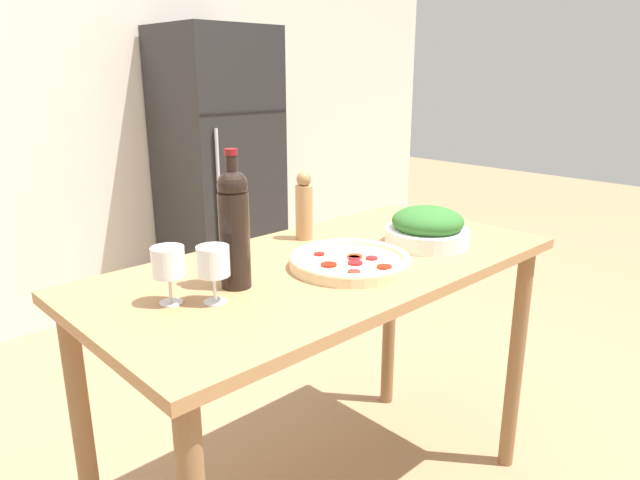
{
  "coord_description": "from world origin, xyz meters",
  "views": [
    {
      "loc": [
        -1.14,
        -1.16,
        1.46
      ],
      "look_at": [
        0.0,
        0.04,
        0.96
      ],
      "focal_mm": 32.0,
      "sensor_mm": 36.0,
      "label": 1
    }
  ],
  "objects_px": {
    "wine_bottle": "(234,226)",
    "homemade_pizza": "(350,261)",
    "refrigerator": "(219,171)",
    "wine_glass_far": "(168,265)",
    "salad_bowl": "(427,228)",
    "wine_glass_near": "(213,264)",
    "pepper_mill": "(304,207)"
  },
  "relations": [
    {
      "from": "refrigerator",
      "to": "homemade_pizza",
      "type": "xyz_separation_m",
      "value": [
        -0.83,
        -1.93,
        0.07
      ]
    },
    {
      "from": "wine_bottle",
      "to": "pepper_mill",
      "type": "distance_m",
      "value": 0.49
    },
    {
      "from": "pepper_mill",
      "to": "wine_bottle",
      "type": "bearing_deg",
      "value": -153.94
    },
    {
      "from": "refrigerator",
      "to": "wine_glass_far",
      "type": "distance_m",
      "value": 2.26
    },
    {
      "from": "pepper_mill",
      "to": "homemade_pizza",
      "type": "height_order",
      "value": "pepper_mill"
    },
    {
      "from": "wine_glass_far",
      "to": "refrigerator",
      "type": "bearing_deg",
      "value": 53.29
    },
    {
      "from": "wine_glass_far",
      "to": "salad_bowl",
      "type": "distance_m",
      "value": 0.88
    },
    {
      "from": "homemade_pizza",
      "to": "salad_bowl",
      "type": "bearing_deg",
      "value": -2.51
    },
    {
      "from": "refrigerator",
      "to": "wine_glass_far",
      "type": "xyz_separation_m",
      "value": [
        -1.35,
        -1.81,
        0.15
      ]
    },
    {
      "from": "refrigerator",
      "to": "salad_bowl",
      "type": "height_order",
      "value": "refrigerator"
    },
    {
      "from": "wine_bottle",
      "to": "wine_glass_near",
      "type": "distance_m",
      "value": 0.13
    },
    {
      "from": "wine_glass_near",
      "to": "wine_glass_far",
      "type": "relative_size",
      "value": 1.0
    },
    {
      "from": "wine_glass_near",
      "to": "homemade_pizza",
      "type": "bearing_deg",
      "value": -6.22
    },
    {
      "from": "wine_bottle",
      "to": "wine_glass_far",
      "type": "height_order",
      "value": "wine_bottle"
    },
    {
      "from": "pepper_mill",
      "to": "refrigerator",
      "type": "bearing_deg",
      "value": 65.67
    },
    {
      "from": "salad_bowl",
      "to": "wine_glass_far",
      "type": "bearing_deg",
      "value": 171.27
    },
    {
      "from": "wine_bottle",
      "to": "pepper_mill",
      "type": "height_order",
      "value": "wine_bottle"
    },
    {
      "from": "wine_bottle",
      "to": "homemade_pizza",
      "type": "xyz_separation_m",
      "value": [
        0.33,
        -0.1,
        -0.15
      ]
    },
    {
      "from": "refrigerator",
      "to": "pepper_mill",
      "type": "height_order",
      "value": "refrigerator"
    },
    {
      "from": "pepper_mill",
      "to": "salad_bowl",
      "type": "height_order",
      "value": "pepper_mill"
    },
    {
      "from": "refrigerator",
      "to": "wine_bottle",
      "type": "relative_size",
      "value": 4.68
    },
    {
      "from": "wine_glass_far",
      "to": "wine_bottle",
      "type": "bearing_deg",
      "value": -5.17
    },
    {
      "from": "refrigerator",
      "to": "pepper_mill",
      "type": "xyz_separation_m",
      "value": [
        -0.73,
        -1.61,
        0.16
      ]
    },
    {
      "from": "wine_bottle",
      "to": "homemade_pizza",
      "type": "distance_m",
      "value": 0.38
    },
    {
      "from": "refrigerator",
      "to": "salad_bowl",
      "type": "relative_size",
      "value": 6.2
    },
    {
      "from": "refrigerator",
      "to": "wine_glass_far",
      "type": "height_order",
      "value": "refrigerator"
    },
    {
      "from": "wine_glass_near",
      "to": "pepper_mill",
      "type": "height_order",
      "value": "pepper_mill"
    },
    {
      "from": "salad_bowl",
      "to": "wine_glass_near",
      "type": "bearing_deg",
      "value": 175.43
    },
    {
      "from": "wine_bottle",
      "to": "salad_bowl",
      "type": "bearing_deg",
      "value": -9.68
    },
    {
      "from": "wine_glass_far",
      "to": "homemade_pizza",
      "type": "relative_size",
      "value": 0.41
    },
    {
      "from": "wine_bottle",
      "to": "wine_glass_near",
      "type": "relative_size",
      "value": 2.52
    },
    {
      "from": "wine_glass_near",
      "to": "salad_bowl",
      "type": "height_order",
      "value": "wine_glass_near"
    }
  ]
}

